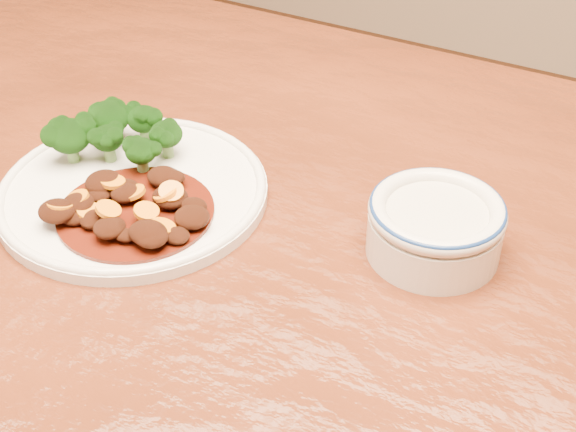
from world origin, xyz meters
The scene contains 5 objects.
dining_table centered at (0.00, 0.00, 0.67)m, with size 1.50×0.90×0.75m.
dinner_plate centered at (-0.18, 0.02, 0.76)m, with size 0.25×0.25×0.02m.
broccoli_florets centered at (-0.23, 0.06, 0.79)m, with size 0.11×0.10×0.04m.
mince_stew centered at (-0.15, -0.02, 0.77)m, with size 0.14×0.14×0.03m.
dip_bowl centered at (0.09, 0.08, 0.78)m, with size 0.11×0.11×0.05m.
Camera 1 is at (0.24, -0.44, 1.19)m, focal length 50.00 mm.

